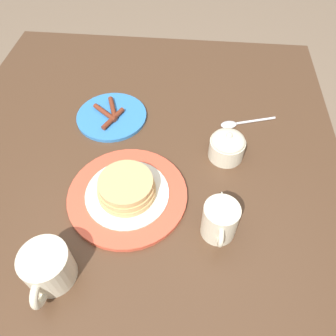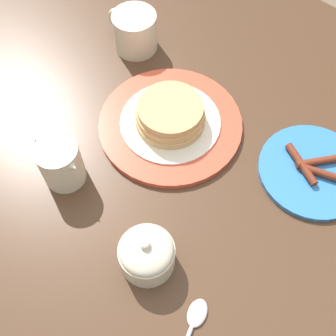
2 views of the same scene
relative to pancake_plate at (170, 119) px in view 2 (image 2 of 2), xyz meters
The scene contains 8 objects.
ground_plane 0.79m from the pancake_plate, 100.24° to the left, with size 8.00×8.00×0.00m, color #7A6651.
dining_table 0.13m from the pancake_plate, 100.24° to the left, with size 1.42×1.06×0.77m.
pancake_plate is the anchor object (origin of this frame).
side_plate_bacon 0.28m from the pancake_plate, 160.73° to the right, with size 0.20×0.20×0.02m.
coffee_mug 0.23m from the pancake_plate, 29.60° to the right, with size 0.13×0.09×0.08m.
creamer_pitcher 0.22m from the pancake_plate, 72.11° to the left, with size 0.12×0.08×0.10m.
sugar_bowl 0.28m from the pancake_plate, 123.48° to the left, with size 0.09×0.09×0.08m.
spoon 0.38m from the pancake_plate, 135.68° to the left, with size 0.07×0.16×0.01m.
Camera 2 is at (-0.32, 0.37, 1.44)m, focal length 45.00 mm.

